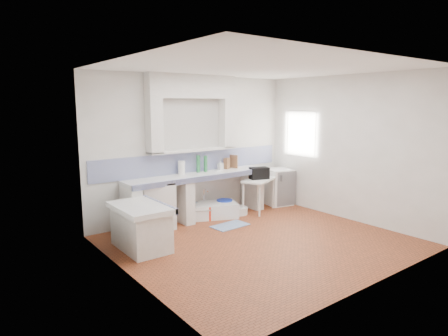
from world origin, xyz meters
TOP-DOWN VIEW (x-y plane):
  - floor at (0.00, 0.00)m, footprint 4.50×4.50m
  - ceiling at (0.00, 0.00)m, footprint 4.50×4.50m
  - wall_back at (0.00, 2.00)m, footprint 4.50×0.00m
  - wall_front at (0.00, -2.00)m, footprint 4.50×0.00m
  - wall_left at (-2.25, 0.00)m, footprint 0.00×4.50m
  - wall_right at (2.25, 0.00)m, footprint 0.00×4.50m
  - alcove_mass at (-0.10, 1.88)m, footprint 1.90×0.25m
  - window_frame at (2.42, 1.20)m, footprint 0.35×0.86m
  - lace_valance at (2.28, 1.20)m, footprint 0.01×0.84m
  - counter_slab at (-0.10, 1.70)m, footprint 3.00×0.60m
  - counter_lip at (-0.10, 1.42)m, footprint 3.00×0.04m
  - counter_pier_left at (-1.50, 1.70)m, footprint 0.20×0.55m
  - counter_pier_mid at (-0.45, 1.70)m, footprint 0.20×0.55m
  - counter_pier_right at (1.30, 1.70)m, footprint 0.20×0.55m
  - peninsula_top at (-1.70, 0.90)m, footprint 0.70×1.10m
  - peninsula_base at (-1.70, 0.90)m, footprint 0.60×1.00m
  - peninsula_lip at (-1.37, 0.90)m, footprint 0.04×1.10m
  - backsplash at (0.00, 1.99)m, footprint 4.27×0.03m
  - stove at (-1.03, 1.69)m, footprint 0.67×0.66m
  - sink at (0.15, 1.67)m, footprint 1.21×0.95m
  - side_table at (1.22, 1.41)m, footprint 0.95×0.77m
  - fridge at (1.96, 1.57)m, footprint 0.61×0.61m
  - bucket_red at (-0.06, 1.67)m, footprint 0.29×0.29m
  - bucket_orange at (0.04, 1.57)m, footprint 0.32×0.32m
  - bucket_blue at (0.50, 1.64)m, footprint 0.39×0.39m
  - basin_white at (0.74, 1.49)m, footprint 0.49×0.49m
  - water_bottle_a at (-0.07, 1.85)m, footprint 0.09×0.09m
  - water_bottle_b at (0.19, 1.85)m, footprint 0.09×0.09m
  - black_bag at (1.23, 1.40)m, footprint 0.44×0.33m
  - green_bottle_a at (0.00, 1.85)m, footprint 0.10×0.10m
  - green_bottle_b at (0.16, 1.82)m, footprint 0.09×0.09m
  - knife_block at (0.72, 1.85)m, footprint 0.14×0.12m
  - cutting_board at (0.90, 1.85)m, footprint 0.07×0.21m
  - paper_towel at (-0.39, 1.85)m, footprint 0.17×0.17m
  - soap_bottle at (0.55, 1.85)m, footprint 0.10×0.10m
  - rug at (0.11, 0.96)m, footprint 0.71×0.44m

SIDE VIEW (x-z plane):
  - floor at x=0.00m, z-range 0.00..0.00m
  - rug at x=0.11m, z-range 0.00..0.01m
  - basin_white at x=0.74m, z-range 0.00..0.15m
  - sink at x=0.15m, z-range 0.00..0.26m
  - bucket_red at x=-0.06m, z-range 0.00..0.26m
  - bucket_orange at x=0.04m, z-range 0.00..0.28m
  - water_bottle_b at x=0.19m, z-range 0.00..0.28m
  - water_bottle_a at x=-0.07m, z-range 0.00..0.30m
  - bucket_blue at x=0.50m, z-range 0.00..0.30m
  - peninsula_base at x=-1.70m, z-range 0.00..0.62m
  - side_table at x=1.22m, z-range 0.33..0.37m
  - fridge at x=1.96m, z-range 0.00..0.81m
  - counter_pier_left at x=-1.50m, z-range 0.00..0.82m
  - counter_pier_mid at x=-0.45m, z-range 0.00..0.82m
  - counter_pier_right at x=1.30m, z-range 0.00..0.82m
  - stove at x=-1.03m, z-range 0.00..0.82m
  - peninsula_top at x=-1.70m, z-range 0.62..0.70m
  - peninsula_lip at x=-1.37m, z-range 0.61..0.71m
  - black_bag at x=1.23m, z-range 0.70..0.94m
  - counter_slab at x=-0.10m, z-range 0.82..0.90m
  - counter_lip at x=-0.10m, z-range 0.81..0.91m
  - soap_bottle at x=0.55m, z-range 0.90..1.11m
  - knife_block at x=0.72m, z-range 0.90..1.13m
  - paper_towel at x=-0.39m, z-range 0.90..1.16m
  - cutting_board at x=0.90m, z-range 0.90..1.18m
  - green_bottle_b at x=0.16m, z-range 0.90..1.23m
  - green_bottle_a at x=0.00m, z-range 0.90..1.24m
  - backsplash at x=0.00m, z-range 0.90..1.30m
  - wall_back at x=0.00m, z-range -0.85..3.65m
  - wall_front at x=0.00m, z-range -0.85..3.65m
  - wall_left at x=-2.25m, z-range -0.85..3.65m
  - wall_right at x=2.25m, z-range -0.85..3.65m
  - window_frame at x=2.42m, z-range 1.07..2.13m
  - lace_valance at x=2.28m, z-range 1.86..2.10m
  - alcove_mass at x=-0.10m, z-range 2.35..2.80m
  - ceiling at x=0.00m, z-range 2.80..2.80m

